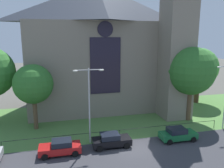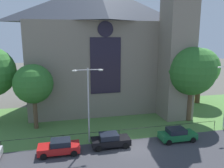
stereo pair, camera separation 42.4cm
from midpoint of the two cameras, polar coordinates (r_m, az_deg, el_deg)
ground at (r=34.76m, az=0.06°, el=-8.18°), size 160.00×160.00×0.00m
road_asphalt at (r=24.26m, az=6.90°, el=-17.54°), size 120.00×8.00×0.01m
grass_verge at (r=32.94m, az=0.87°, el=-9.33°), size 120.00×20.00×0.01m
church_building at (r=38.13m, az=-1.80°, el=9.37°), size 23.20×16.20×26.00m
iron_railing at (r=27.48m, az=2.22°, el=-11.60°), size 25.70×0.07×1.13m
tree_left_near at (r=30.62m, az=-18.51°, el=-0.01°), size 4.99×4.99×8.46m
tree_right_far at (r=43.63m, az=21.12°, el=3.76°), size 6.90×6.90×9.88m
tree_right_near at (r=33.72m, az=19.39°, el=2.99°), size 6.67×6.67×10.48m
streetlamp_near at (r=25.26m, az=-5.40°, el=-3.08°), size 3.37×0.26×8.52m
parked_car_red at (r=24.93m, az=-12.41°, el=-14.97°), size 4.23×2.08×1.51m
parked_car_black at (r=25.80m, az=0.03°, el=-13.72°), size 4.21×2.05×1.51m
parked_car_green at (r=28.22m, az=16.24°, el=-11.90°), size 4.22×2.06×1.51m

